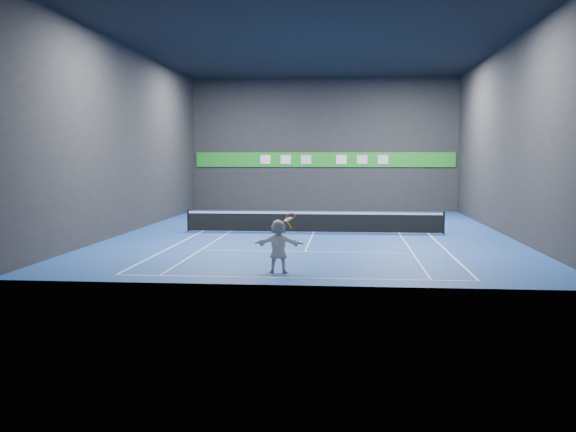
# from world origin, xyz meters

# --- Properties ---
(ground) EXTENTS (26.00, 26.00, 0.00)m
(ground) POSITION_xyz_m (0.00, 0.00, 0.00)
(ground) COLOR #1B4195
(ground) RESTS_ON ground
(ceiling) EXTENTS (26.00, 26.00, 0.00)m
(ceiling) POSITION_xyz_m (0.00, 0.00, 9.00)
(ceiling) COLOR black
(ceiling) RESTS_ON ground
(wall_back) EXTENTS (18.00, 0.10, 9.00)m
(wall_back) POSITION_xyz_m (0.00, 13.00, 4.50)
(wall_back) COLOR #232325
(wall_back) RESTS_ON ground
(wall_front) EXTENTS (18.00, 0.10, 9.00)m
(wall_front) POSITION_xyz_m (0.00, -13.00, 4.50)
(wall_front) COLOR #232325
(wall_front) RESTS_ON ground
(wall_left) EXTENTS (0.10, 26.00, 9.00)m
(wall_left) POSITION_xyz_m (-9.00, 0.00, 4.50)
(wall_left) COLOR #232325
(wall_left) RESTS_ON ground
(wall_right) EXTENTS (0.10, 26.00, 9.00)m
(wall_right) POSITION_xyz_m (9.00, 0.00, 4.50)
(wall_right) COLOR #232325
(wall_right) RESTS_ON ground
(baseline_near) EXTENTS (10.98, 0.08, 0.01)m
(baseline_near) POSITION_xyz_m (0.00, -11.89, 0.00)
(baseline_near) COLOR white
(baseline_near) RESTS_ON ground
(baseline_far) EXTENTS (10.98, 0.08, 0.01)m
(baseline_far) POSITION_xyz_m (0.00, 11.89, 0.00)
(baseline_far) COLOR white
(baseline_far) RESTS_ON ground
(sideline_doubles_left) EXTENTS (0.08, 23.78, 0.01)m
(sideline_doubles_left) POSITION_xyz_m (-5.49, 0.00, 0.00)
(sideline_doubles_left) COLOR white
(sideline_doubles_left) RESTS_ON ground
(sideline_doubles_right) EXTENTS (0.08, 23.78, 0.01)m
(sideline_doubles_right) POSITION_xyz_m (5.49, 0.00, 0.00)
(sideline_doubles_right) COLOR white
(sideline_doubles_right) RESTS_ON ground
(sideline_singles_left) EXTENTS (0.06, 23.78, 0.01)m
(sideline_singles_left) POSITION_xyz_m (-4.11, 0.00, 0.00)
(sideline_singles_left) COLOR white
(sideline_singles_left) RESTS_ON ground
(sideline_singles_right) EXTENTS (0.06, 23.78, 0.01)m
(sideline_singles_right) POSITION_xyz_m (4.11, 0.00, 0.00)
(sideline_singles_right) COLOR white
(sideline_singles_right) RESTS_ON ground
(service_line_near) EXTENTS (8.23, 0.06, 0.01)m
(service_line_near) POSITION_xyz_m (0.00, -6.40, 0.00)
(service_line_near) COLOR white
(service_line_near) RESTS_ON ground
(service_line_far) EXTENTS (8.23, 0.06, 0.01)m
(service_line_far) POSITION_xyz_m (0.00, 6.40, 0.00)
(service_line_far) COLOR white
(service_line_far) RESTS_ON ground
(center_service_line) EXTENTS (0.06, 12.80, 0.01)m
(center_service_line) POSITION_xyz_m (0.00, 0.00, 0.00)
(center_service_line) COLOR white
(center_service_line) RESTS_ON ground
(player) EXTENTS (1.57, 0.51, 1.69)m
(player) POSITION_xyz_m (-0.53, -11.00, 0.85)
(player) COLOR white
(player) RESTS_ON ground
(tennis_ball) EXTENTS (0.07, 0.07, 0.07)m
(tennis_ball) POSITION_xyz_m (-0.91, -10.77, 2.71)
(tennis_ball) COLOR #C5DE25
(tennis_ball) RESTS_ON player
(tennis_net) EXTENTS (12.50, 0.10, 1.07)m
(tennis_net) POSITION_xyz_m (0.00, 0.00, 0.54)
(tennis_net) COLOR black
(tennis_net) RESTS_ON ground
(sponsor_banner) EXTENTS (17.64, 0.11, 1.00)m
(sponsor_banner) POSITION_xyz_m (0.00, 12.93, 3.50)
(sponsor_banner) COLOR #209426
(sponsor_banner) RESTS_ON wall_back
(tennis_racket) EXTENTS (0.45, 0.36, 0.54)m
(tennis_racket) POSITION_xyz_m (-0.17, -10.95, 1.73)
(tennis_racket) COLOR red
(tennis_racket) RESTS_ON player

